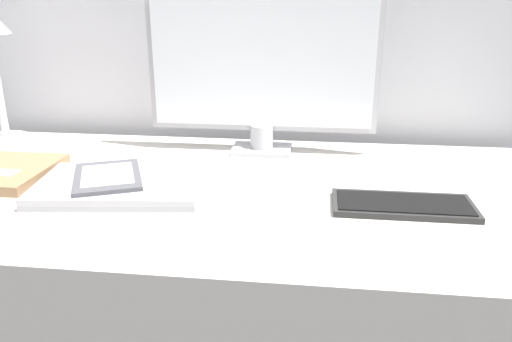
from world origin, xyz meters
TOP-DOWN VIEW (x-y plane):
  - desk at (0.00, 0.13)m, footprint 1.50×0.73m
  - monitor at (0.05, 0.39)m, footprint 0.58×0.11m
  - keyboard at (0.36, 0.05)m, footprint 0.27×0.12m
  - laptop at (-0.21, 0.08)m, footprint 0.36×0.26m
  - ereader at (-0.24, 0.08)m, footprint 0.19×0.22m
  - notebook at (-0.51, 0.13)m, footprint 0.22×0.23m

SIDE VIEW (x-z plane):
  - desk at x=0.00m, z-range 0.00..0.72m
  - keyboard at x=0.36m, z-range 0.72..0.73m
  - notebook at x=-0.51m, z-range 0.72..0.74m
  - laptop at x=-0.21m, z-range 0.72..0.74m
  - ereader at x=-0.24m, z-range 0.74..0.75m
  - monitor at x=0.05m, z-range 0.73..1.13m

